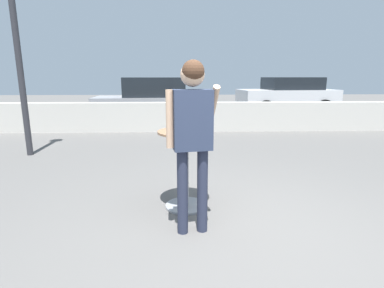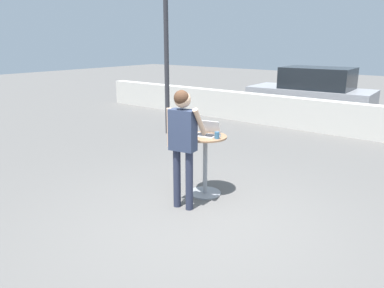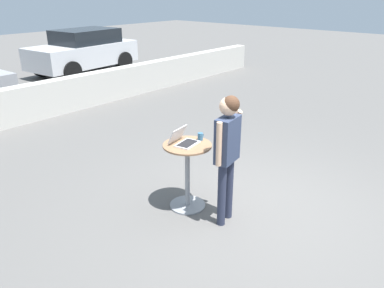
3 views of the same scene
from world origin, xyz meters
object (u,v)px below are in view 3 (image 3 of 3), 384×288
cafe_table (187,170)px  parked_car_further_down (84,51)px  coffee_mug (200,137)px  standing_person (227,144)px  laptop (184,140)px

cafe_table → parked_car_further_down: bearing=63.8°
parked_car_further_down → cafe_table: bearing=-116.2°
coffee_mug → standing_person: 0.63m
laptop → coffee_mug: laptop is taller
coffee_mug → standing_person: standing_person is taller
standing_person → parked_car_further_down: 10.59m
coffee_mug → cafe_table: bearing=172.5°
cafe_table → parked_car_further_down: size_ratio=0.24×
cafe_table → parked_car_further_down: parked_car_further_down is taller
cafe_table → laptop: bearing=99.6°
cafe_table → standing_person: bearing=-84.8°
laptop → parked_car_further_down: size_ratio=0.10×
laptop → parked_car_further_down: (4.45, 8.96, -0.19)m
cafe_table → coffee_mug: 0.50m
laptop → parked_car_further_down: 10.00m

